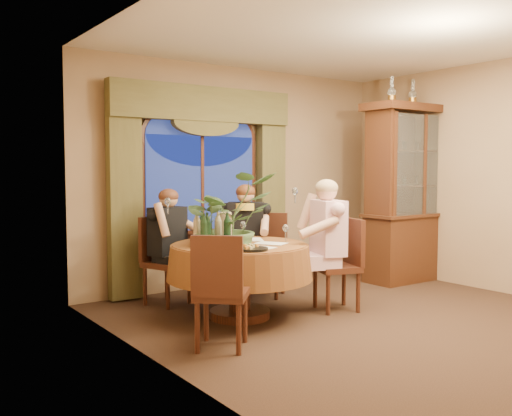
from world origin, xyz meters
TOP-DOWN VIEW (x-y plane):
  - floor at (0.00, 0.00)m, footprint 5.00×5.00m
  - wall_back at (0.00, 2.50)m, footprint 4.50×0.00m
  - ceiling at (0.00, 0.00)m, footprint 5.00×5.00m
  - window at (-0.60, 2.43)m, footprint 1.62×0.10m
  - arched_transom at (-0.60, 2.43)m, footprint 1.60×0.06m
  - drapery_left at (-1.63, 2.38)m, footprint 0.38×0.14m
  - drapery_right at (0.43, 2.38)m, footprint 0.38×0.14m
  - swag_valance at (-0.60, 2.35)m, footprint 2.45×0.16m
  - dining_table at (-0.99, 1.00)m, footprint 1.55×1.55m
  - china_cabinet at (1.98, 1.32)m, footprint 1.44×0.57m
  - oil_lamp_left at (1.57, 1.32)m, footprint 0.11×0.11m
  - oil_lamp_center at (1.98, 1.32)m, footprint 0.11×0.11m
  - oil_lamp_right at (2.38, 1.32)m, footprint 0.11×0.11m
  - chair_right at (0.01, 0.66)m, footprint 0.53×0.53m
  - chair_back_right at (-0.20, 1.64)m, footprint 0.59×0.59m
  - chair_back at (-1.34, 1.93)m, footprint 0.54×0.54m
  - chair_front_left at (-1.65, 0.28)m, footprint 0.59×0.59m
  - person_pink at (-0.08, 0.70)m, footprint 0.59×0.62m
  - person_back at (-1.32, 1.94)m, footprint 0.57×0.55m
  - person_scarf at (-0.43, 1.71)m, footprint 0.64×0.63m
  - stoneware_vase at (-1.07, 1.14)m, footprint 0.17×0.17m
  - centerpiece_plant at (-1.09, 1.08)m, footprint 0.93×1.03m
  - olive_bowl at (-0.96, 0.94)m, footprint 0.14×0.14m
  - cheese_platter at (-1.16, 0.56)m, footprint 0.32×0.32m
  - wine_bottle_0 at (-1.37, 1.00)m, footprint 0.07×0.07m
  - wine_bottle_1 at (-1.45, 0.91)m, footprint 0.07×0.07m
  - wine_bottle_2 at (-1.24, 1.01)m, footprint 0.07×0.07m
  - wine_bottle_3 at (-1.41, 1.13)m, footprint 0.07×0.07m
  - wine_bottle_4 at (-1.20, 0.89)m, footprint 0.07×0.07m
  - wine_bottle_5 at (-1.33, 1.16)m, footprint 0.07×0.07m
  - tasting_paper_0 at (-0.74, 0.82)m, footprint 0.33×0.36m
  - tasting_paper_1 at (-0.71, 1.18)m, footprint 0.32×0.36m
  - tasting_paper_2 at (-1.01, 0.65)m, footprint 0.28×0.35m
  - wine_glass_person_pink at (-0.53, 0.84)m, footprint 0.07×0.07m
  - wine_glass_person_back at (-1.15, 1.46)m, footprint 0.07×0.07m
  - wine_glass_person_scarf at (-0.69, 1.38)m, footprint 0.07×0.07m

SIDE VIEW (x-z plane):
  - floor at x=0.00m, z-range 0.00..0.00m
  - dining_table at x=-0.99m, z-range 0.00..0.75m
  - chair_right at x=0.01m, z-range 0.00..0.96m
  - chair_back_right at x=-0.20m, z-range 0.00..0.96m
  - chair_back at x=-1.34m, z-range 0.00..0.96m
  - chair_front_left at x=-1.65m, z-range 0.00..0.96m
  - person_back at x=-1.32m, z-range 0.00..1.28m
  - person_scarf at x=-0.43m, z-range 0.00..1.32m
  - person_pink at x=-0.08m, z-range 0.00..1.39m
  - tasting_paper_0 at x=-0.74m, z-range 0.75..0.76m
  - tasting_paper_1 at x=-0.71m, z-range 0.75..0.76m
  - tasting_paper_2 at x=-1.01m, z-range 0.75..0.76m
  - cheese_platter at x=-1.16m, z-range 0.75..0.77m
  - olive_bowl at x=-0.96m, z-range 0.75..0.79m
  - wine_glass_person_pink at x=-0.53m, z-range 0.75..0.93m
  - wine_glass_person_back at x=-1.15m, z-range 0.75..0.93m
  - wine_glass_person_scarf at x=-0.69m, z-range 0.75..0.93m
  - stoneware_vase at x=-1.07m, z-range 0.75..1.06m
  - wine_bottle_0 at x=-1.37m, z-range 0.75..1.08m
  - wine_bottle_1 at x=-1.45m, z-range 0.75..1.08m
  - wine_bottle_2 at x=-1.24m, z-range 0.75..1.08m
  - wine_bottle_3 at x=-1.41m, z-range 0.75..1.08m
  - wine_bottle_4 at x=-1.20m, z-range 0.75..1.08m
  - wine_bottle_5 at x=-1.33m, z-range 0.75..1.08m
  - china_cabinet at x=1.98m, z-range 0.00..2.34m
  - drapery_left at x=-1.63m, z-range 0.02..2.34m
  - drapery_right at x=0.43m, z-range 0.02..2.34m
  - window at x=-0.60m, z-range 0.64..1.96m
  - centerpiece_plant at x=-1.09m, z-range 0.95..1.76m
  - wall_back at x=0.00m, z-range -0.85..3.65m
  - arched_transom at x=-0.60m, z-range 1.86..2.30m
  - swag_valance at x=-0.60m, z-range 2.07..2.49m
  - oil_lamp_left at x=1.57m, z-range 2.34..2.68m
  - oil_lamp_center at x=1.98m, z-range 2.34..2.68m
  - oil_lamp_right at x=2.38m, z-range 2.34..2.68m
  - ceiling at x=0.00m, z-range 2.80..2.80m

